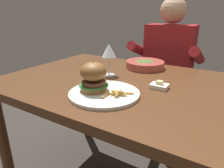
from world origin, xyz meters
TOP-DOWN VIEW (x-y plane):
  - dining_table at (0.00, 0.00)m, footprint 1.44×0.86m
  - main_plate at (-0.08, -0.21)m, footprint 0.30×0.30m
  - burger_sandwich at (-0.13, -0.21)m, footprint 0.13×0.13m
  - fries_pile at (-0.02, -0.21)m, footprint 0.10×0.11m
  - wine_glass at (-0.21, 0.04)m, footprint 0.08×0.08m
  - butter_dish at (0.09, -0.01)m, footprint 0.08×0.06m
  - soup_bowl at (-0.10, 0.28)m, footprint 0.23×0.23m
  - diner_person at (-0.08, 0.71)m, footprint 0.51×0.36m

SIDE VIEW (x-z plane):
  - diner_person at x=-0.08m, z-range -0.02..1.15m
  - dining_table at x=0.00m, z-range 0.29..1.03m
  - main_plate at x=-0.08m, z-range 0.74..0.75m
  - butter_dish at x=0.09m, z-range 0.73..0.77m
  - fries_pile at x=-0.02m, z-range 0.75..0.77m
  - soup_bowl at x=-0.10m, z-range 0.74..0.79m
  - burger_sandwich at x=-0.13m, z-range 0.75..0.88m
  - wine_glass at x=-0.21m, z-range 0.79..0.96m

